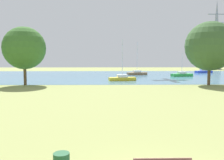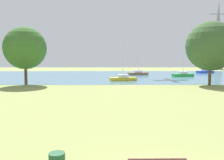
% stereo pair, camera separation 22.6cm
% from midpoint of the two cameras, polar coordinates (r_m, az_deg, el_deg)
% --- Properties ---
extents(ground_plane, '(160.00, 160.00, 0.00)m').
position_cam_midpoint_polar(ground_plane, '(29.44, 1.88, -2.81)').
color(ground_plane, '#8C9351').
extents(water_surface, '(140.00, 40.00, 0.02)m').
position_cam_midpoint_polar(water_surface, '(57.28, 0.36, 1.04)').
color(water_surface, teal).
rests_on(water_surface, ground).
extents(sailboat_yellow, '(4.99, 2.35, 7.38)m').
position_cam_midpoint_polar(sailboat_yellow, '(44.18, 2.24, 0.43)').
color(sailboat_yellow, yellow).
rests_on(sailboat_yellow, water_surface).
extents(sailboat_green, '(5.02, 2.67, 5.26)m').
position_cam_midpoint_polar(sailboat_green, '(56.77, 15.78, 1.25)').
color(sailboat_green, green).
rests_on(sailboat_green, water_surface).
extents(sailboat_brown, '(5.01, 2.46, 7.91)m').
position_cam_midpoint_polar(sailboat_brown, '(59.83, 5.71, 1.63)').
color(sailboat_brown, brown).
rests_on(sailboat_brown, water_surface).
extents(sailboat_blue, '(5.03, 2.70, 7.04)m').
position_cam_midpoint_polar(sailboat_blue, '(72.11, 20.41, 1.91)').
color(sailboat_blue, blue).
rests_on(sailboat_blue, water_surface).
extents(tree_west_far, '(6.37, 6.37, 8.74)m').
position_cam_midpoint_polar(tree_west_far, '(39.32, -19.86, 6.98)').
color(tree_west_far, brown).
rests_on(tree_west_far, ground).
extents(tree_west_near, '(7.33, 7.33, 9.51)m').
position_cam_midpoint_polar(tree_west_near, '(39.68, 21.63, 7.31)').
color(tree_west_near, brown).
rests_on(tree_west_near, ground).
extents(electricity_pylon, '(6.40, 4.40, 24.76)m').
position_cam_midpoint_polar(electricity_pylon, '(97.68, 22.93, 9.58)').
color(electricity_pylon, gray).
rests_on(electricity_pylon, ground).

